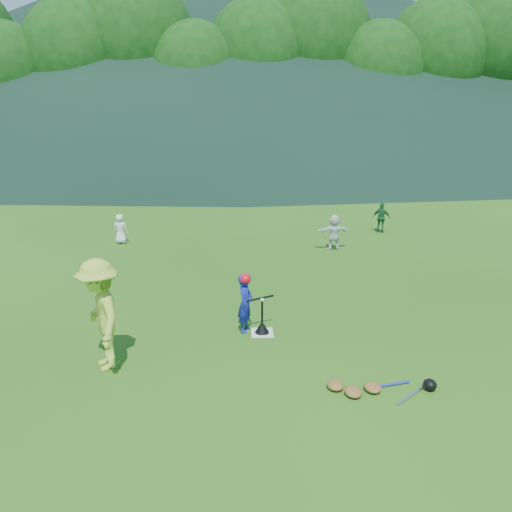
% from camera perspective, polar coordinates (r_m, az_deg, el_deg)
% --- Properties ---
extents(ground, '(120.00, 120.00, 0.00)m').
position_cam_1_polar(ground, '(10.40, 0.70, -8.81)').
color(ground, '#1E5212').
rests_on(ground, ground).
extents(home_plate, '(0.45, 0.45, 0.02)m').
position_cam_1_polar(home_plate, '(10.40, 0.70, -8.76)').
color(home_plate, silver).
rests_on(home_plate, ground).
extents(baseball, '(0.08, 0.08, 0.08)m').
position_cam_1_polar(baseball, '(10.10, 0.71, -5.04)').
color(baseball, white).
rests_on(baseball, batting_tee).
extents(batter_child, '(0.43, 0.52, 1.23)m').
position_cam_1_polar(batter_child, '(10.26, -1.22, -5.44)').
color(batter_child, navy).
rests_on(batter_child, ground).
extents(adult_coach, '(1.22, 1.50, 2.02)m').
position_cam_1_polar(adult_coach, '(9.16, -17.34, -6.43)').
color(adult_coach, '#ADCA3B').
rests_on(adult_coach, ground).
extents(fielder_a, '(0.53, 0.39, 1.01)m').
position_cam_1_polar(fielder_a, '(17.36, -15.24, 3.01)').
color(fielder_a, white).
rests_on(fielder_a, ground).
extents(fielder_c, '(0.69, 0.56, 1.10)m').
position_cam_1_polar(fielder_c, '(18.75, 14.15, 4.26)').
color(fielder_c, '#1A592B').
rests_on(fielder_c, ground).
extents(fielder_d, '(1.12, 0.51, 1.16)m').
position_cam_1_polar(fielder_d, '(16.17, 8.88, 2.69)').
color(fielder_d, white).
rests_on(fielder_d, ground).
extents(batting_tee, '(0.30, 0.30, 0.68)m').
position_cam_1_polar(batting_tee, '(10.34, 0.70, -8.16)').
color(batting_tee, black).
rests_on(batting_tee, home_plate).
extents(batter_gear, '(0.72, 0.31, 0.59)m').
position_cam_1_polar(batter_gear, '(10.08, -1.10, -2.82)').
color(batter_gear, red).
rests_on(batter_gear, ground).
extents(equipment_pile, '(1.80, 0.73, 0.19)m').
position_cam_1_polar(equipment_pile, '(8.69, 13.22, -14.43)').
color(equipment_pile, olive).
rests_on(equipment_pile, ground).
extents(outfield_fence, '(70.07, 0.08, 1.33)m').
position_cam_1_polar(outfield_fence, '(37.54, -1.99, 11.17)').
color(outfield_fence, gray).
rests_on(outfield_fence, ground).
extents(tree_line, '(70.04, 11.40, 14.82)m').
position_cam_1_polar(tree_line, '(43.33, -1.95, 21.90)').
color(tree_line, '#382314').
rests_on(tree_line, ground).
extents(distant_hills, '(155.00, 140.00, 32.00)m').
position_cam_1_polar(distant_hills, '(92.02, -7.89, 23.42)').
color(distant_hills, black).
rests_on(distant_hills, ground).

